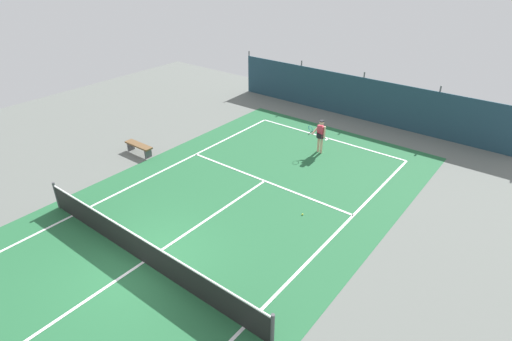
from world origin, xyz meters
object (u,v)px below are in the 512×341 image
tennis_net (142,250)px  tennis_ball_near_player (302,214)px  courtside_bench (139,146)px  tennis_player (320,134)px

tennis_net → tennis_ball_near_player: size_ratio=153.33×
tennis_ball_near_player → courtside_bench: bearing=-177.0°
tennis_player → courtside_bench: tennis_player is taller
tennis_player → tennis_ball_near_player: tennis_player is taller
tennis_player → tennis_net: bearing=103.3°
tennis_net → tennis_player: 10.24m
tennis_net → tennis_ball_near_player: tennis_net is taller
courtside_bench → tennis_player: bearing=38.8°
tennis_net → courtside_bench: tennis_net is taller
tennis_ball_near_player → courtside_bench: 8.93m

